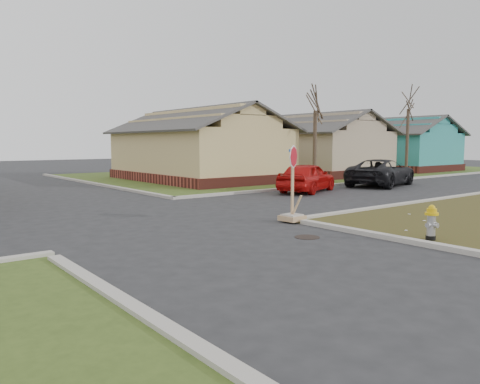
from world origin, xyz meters
TOP-DOWN VIEW (x-y plane):
  - ground at (0.00, 0.00)m, footprint 120.00×120.00m
  - verge_far_right at (22.00, 18.00)m, footprint 37.00×19.00m
  - curbs at (0.00, 5.00)m, footprint 80.00×40.00m
  - manhole at (2.20, -0.50)m, footprint 0.64×0.64m
  - side_house_yellow at (10.00, 16.50)m, footprint 7.60×11.60m
  - side_house_tan at (20.00, 16.50)m, footprint 7.60×11.60m
  - side_house_teal at (30.00, 16.50)m, footprint 7.60×11.60m
  - tree_mid_right at (14.00, 10.20)m, footprint 0.22×0.22m
  - tree_far_right at (24.00, 10.50)m, footprint 0.22×0.22m
  - fire_hydrant at (4.15, -2.73)m, footprint 0.32×0.32m
  - stop_sign at (3.52, 1.38)m, footprint 0.65×0.63m
  - red_sedan at (10.26, 7.23)m, footprint 4.57×3.17m
  - dark_pickup at (16.01, 7.00)m, footprint 5.81×3.79m

SIDE VIEW (x-z plane):
  - ground at x=0.00m, z-range 0.00..0.00m
  - curbs at x=0.00m, z-range -0.06..0.06m
  - manhole at x=2.20m, z-range 0.00..0.01m
  - verge_far_right at x=22.00m, z-range 0.00..0.05m
  - fire_hydrant at x=4.15m, z-range 0.09..0.95m
  - stop_sign at x=3.52m, z-range -0.60..1.68m
  - red_sedan at x=10.26m, z-range 0.00..1.44m
  - dark_pickup at x=16.01m, z-range 0.00..1.49m
  - tree_mid_right at x=14.00m, z-range 0.05..4.25m
  - side_house_yellow at x=10.00m, z-range -0.16..4.54m
  - side_house_tan at x=20.00m, z-range -0.16..4.54m
  - side_house_teal at x=30.00m, z-range -0.16..4.54m
  - tree_far_right at x=24.00m, z-range 0.05..4.81m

